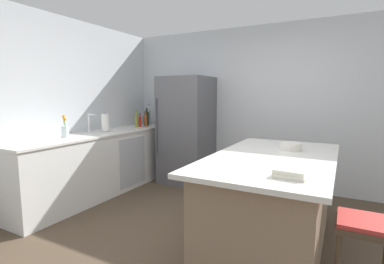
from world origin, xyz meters
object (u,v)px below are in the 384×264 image
soda_bottle (149,117)px  olive_oil_bottle (136,121)px  refrigerator (187,130)px  bar_stool (364,237)px  kitchen_island (271,201)px  syrup_bottle (145,120)px  flower_vase (65,130)px  hot_sauce_bottle (140,121)px  sink_faucet (89,123)px  wine_bottle (147,118)px  vinegar_bottle (146,120)px  paper_towel_roll (105,123)px  cookbook_stack (290,174)px  mixing_bowl (291,146)px

soda_bottle → olive_oil_bottle: (0.08, -0.48, -0.03)m
refrigerator → bar_stool: size_ratio=2.68×
kitchen_island → syrup_bottle: bearing=150.7°
flower_vase → hot_sauce_bottle: flower_vase is taller
sink_faucet → flower_vase: 0.43m
bar_stool → olive_oil_bottle: bearing=152.0°
wine_bottle → vinegar_bottle: 0.22m
flower_vase → olive_oil_bottle: 1.41m
flower_vase → wine_bottle: (0.00, 1.80, 0.04)m
paper_towel_roll → cookbook_stack: (2.93, -1.17, -0.12)m
sink_faucet → syrup_bottle: (0.04, 1.28, -0.06)m
sink_faucet → hot_sauce_bottle: sink_faucet is taller
wine_bottle → olive_oil_bottle: 0.39m
vinegar_bottle → mixing_bowl: (2.68, -1.02, -0.09)m
paper_towel_roll → olive_oil_bottle: paper_towel_roll is taller
paper_towel_roll → soda_bottle: (-0.05, 1.18, 0.02)m
sink_faucet → vinegar_bottle: (0.13, 1.18, -0.05)m
refrigerator → syrup_bottle: size_ratio=6.93×
bar_stool → sink_faucet: bearing=166.8°
olive_oil_bottle → mixing_bowl: (2.73, -0.82, -0.10)m
olive_oil_bottle → mixing_bowl: 2.85m
bar_stool → paper_towel_roll: paper_towel_roll is taller
hot_sauce_bottle → paper_towel_roll: bearing=-92.1°
soda_bottle → syrup_bottle: soda_bottle is taller
sink_faucet → bar_stool: bearing=-13.2°
bar_stool → flower_vase: (-3.45, 0.38, 0.48)m
wine_bottle → cookbook_stack: size_ratio=1.42×
kitchen_island → sink_faucet: bearing=175.5°
hot_sauce_bottle → cookbook_stack: 3.52m
olive_oil_bottle → cookbook_stack: olive_oil_bottle is taller
refrigerator → mixing_bowl: (1.89, -1.13, 0.06)m
refrigerator → vinegar_bottle: 0.80m
bar_stool → wine_bottle: wine_bottle is taller
refrigerator → cookbook_stack: (2.06, -2.18, 0.04)m
vinegar_bottle → cookbook_stack: bearing=-36.1°
sink_faucet → mixing_bowl: size_ratio=1.35×
flower_vase → cookbook_stack: bearing=-8.9°
flower_vase → bar_stool: bearing=-6.3°
kitchen_island → mixing_bowl: bearing=74.9°
sink_faucet → syrup_bottle: sink_faucet is taller
hot_sauce_bottle → olive_oil_bottle: size_ratio=0.80×
sink_faucet → mixing_bowl: sink_faucet is taller
wine_bottle → mixing_bowl: size_ratio=1.45×
mixing_bowl → wine_bottle: bearing=156.7°
mixing_bowl → kitchen_island: bearing=-105.1°
paper_towel_roll → olive_oil_bottle: 0.71m
soda_bottle → hot_sauce_bottle: (0.08, -0.37, -0.06)m
paper_towel_roll → cookbook_stack: 3.16m
soda_bottle → syrup_bottle: size_ratio=1.47×
soda_bottle → wine_bottle: soda_bottle is taller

